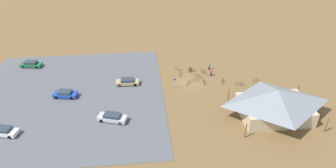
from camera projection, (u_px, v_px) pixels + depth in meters
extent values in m
plane|color=brown|center=(189.00, 82.00, 60.86)|extent=(160.00, 160.00, 0.00)
cube|color=#56565B|center=(70.00, 97.00, 56.25)|extent=(34.66, 35.88, 0.05)
cube|color=#C6B28E|center=(274.00, 110.00, 50.75)|extent=(11.17, 7.78, 2.63)
pyramid|color=gray|center=(277.00, 97.00, 49.40)|extent=(13.31, 9.91, 2.54)
cylinder|color=brown|center=(298.00, 92.00, 55.40)|extent=(0.20, 0.20, 2.63)
cylinder|color=brown|center=(228.00, 96.00, 54.23)|extent=(0.20, 0.20, 2.63)
cylinder|color=brown|center=(326.00, 125.00, 47.26)|extent=(0.20, 0.20, 2.63)
cylinder|color=brown|center=(246.00, 131.00, 46.10)|extent=(0.20, 0.20, 2.63)
cylinder|color=brown|center=(190.00, 69.00, 64.50)|extent=(0.60, 0.60, 0.90)
cylinder|color=#99999E|center=(175.00, 83.00, 58.44)|extent=(0.08, 0.08, 2.20)
cube|color=#1959B2|center=(175.00, 80.00, 58.03)|extent=(0.56, 0.04, 0.40)
torus|color=black|center=(204.00, 83.00, 59.82)|extent=(0.04, 0.73, 0.73)
torus|color=black|center=(203.00, 80.00, 60.71)|extent=(0.04, 0.73, 0.73)
cylinder|color=#197A7F|center=(204.00, 81.00, 60.20)|extent=(0.04, 0.97, 0.04)
cylinder|color=#197A7F|center=(204.00, 81.00, 59.98)|extent=(0.04, 0.04, 0.47)
cube|color=black|center=(204.00, 80.00, 59.86)|extent=(0.08, 0.20, 0.05)
cylinder|color=#197A7F|center=(203.00, 80.00, 60.50)|extent=(0.04, 0.04, 0.48)
cylinder|color=black|center=(204.00, 79.00, 60.37)|extent=(0.48, 0.03, 0.03)
torus|color=black|center=(190.00, 82.00, 60.33)|extent=(0.45, 0.55, 0.67)
torus|color=black|center=(187.00, 84.00, 59.58)|extent=(0.45, 0.55, 0.67)
cylinder|color=red|center=(188.00, 82.00, 59.90)|extent=(0.63, 0.78, 0.04)
cylinder|color=red|center=(189.00, 82.00, 59.97)|extent=(0.04, 0.04, 0.44)
cube|color=black|center=(189.00, 81.00, 59.86)|extent=(0.19, 0.21, 0.05)
cylinder|color=red|center=(187.00, 83.00, 59.54)|extent=(0.04, 0.04, 0.43)
cylinder|color=black|center=(187.00, 82.00, 59.43)|extent=(0.40, 0.32, 0.03)
torus|color=black|center=(222.00, 82.00, 60.11)|extent=(0.37, 0.65, 0.71)
torus|color=black|center=(223.00, 80.00, 60.87)|extent=(0.37, 0.65, 0.71)
cylinder|color=#2347B7|center=(223.00, 81.00, 60.43)|extent=(0.45, 0.79, 0.04)
cylinder|color=#2347B7|center=(223.00, 81.00, 60.25)|extent=(0.04, 0.04, 0.39)
cube|color=black|center=(223.00, 80.00, 60.15)|extent=(0.17, 0.21, 0.05)
cylinder|color=#2347B7|center=(223.00, 79.00, 60.67)|extent=(0.04, 0.04, 0.46)
cylinder|color=black|center=(223.00, 78.00, 60.55)|extent=(0.44, 0.26, 0.03)
torus|color=black|center=(237.00, 84.00, 59.52)|extent=(0.75, 0.18, 0.75)
torus|color=black|center=(242.00, 84.00, 59.45)|extent=(0.75, 0.18, 0.75)
cylinder|color=#1E7F38|center=(239.00, 84.00, 59.42)|extent=(0.92, 0.21, 0.04)
cylinder|color=#1E7F38|center=(239.00, 83.00, 59.37)|extent=(0.04, 0.04, 0.48)
cube|color=black|center=(239.00, 82.00, 59.24)|extent=(0.21, 0.12, 0.05)
cylinder|color=#1E7F38|center=(242.00, 83.00, 59.32)|extent=(0.04, 0.04, 0.52)
cylinder|color=black|center=(242.00, 82.00, 59.18)|extent=(0.12, 0.48, 0.03)
torus|color=black|center=(180.00, 75.00, 62.52)|extent=(0.28, 0.73, 0.76)
torus|color=black|center=(181.00, 73.00, 63.42)|extent=(0.28, 0.73, 0.76)
cylinder|color=#B7B7BC|center=(180.00, 73.00, 62.91)|extent=(0.36, 0.96, 0.04)
cylinder|color=#B7B7BC|center=(180.00, 73.00, 62.70)|extent=(0.04, 0.04, 0.43)
cube|color=black|center=(180.00, 73.00, 62.59)|extent=(0.14, 0.22, 0.05)
cylinder|color=#B7B7BC|center=(181.00, 72.00, 63.20)|extent=(0.04, 0.04, 0.53)
cylinder|color=black|center=(181.00, 71.00, 63.06)|extent=(0.46, 0.19, 0.03)
torus|color=black|center=(176.00, 68.00, 65.37)|extent=(0.38, 0.59, 0.67)
torus|color=black|center=(179.00, 69.00, 64.72)|extent=(0.38, 0.59, 0.67)
cylinder|color=yellow|center=(178.00, 68.00, 64.99)|extent=(0.49, 0.77, 0.04)
cylinder|color=yellow|center=(177.00, 67.00, 65.06)|extent=(0.04, 0.04, 0.37)
cube|color=black|center=(177.00, 67.00, 64.97)|extent=(0.17, 0.21, 0.05)
cylinder|color=yellow|center=(179.00, 68.00, 64.67)|extent=(0.04, 0.04, 0.44)
cylinder|color=black|center=(179.00, 67.00, 64.55)|extent=(0.43, 0.28, 0.03)
torus|color=black|center=(255.00, 86.00, 59.10)|extent=(0.04, 0.66, 0.66)
torus|color=black|center=(256.00, 88.00, 58.28)|extent=(0.04, 0.66, 0.66)
cylinder|color=#722D9E|center=(256.00, 86.00, 58.63)|extent=(0.04, 0.89, 0.04)
cylinder|color=#722D9E|center=(255.00, 86.00, 58.74)|extent=(0.04, 0.04, 0.38)
cube|color=black|center=(255.00, 85.00, 58.64)|extent=(0.08, 0.20, 0.05)
cylinder|color=#722D9E|center=(256.00, 87.00, 58.24)|extent=(0.04, 0.04, 0.48)
cylinder|color=black|center=(257.00, 86.00, 58.12)|extent=(0.48, 0.03, 0.03)
torus|color=black|center=(258.00, 80.00, 61.00)|extent=(0.65, 0.26, 0.67)
torus|color=black|center=(254.00, 81.00, 60.63)|extent=(0.65, 0.26, 0.67)
cylinder|color=orange|center=(256.00, 80.00, 60.75)|extent=(0.89, 0.34, 0.04)
cylinder|color=orange|center=(256.00, 79.00, 60.76)|extent=(0.04, 0.04, 0.43)
cube|color=black|center=(257.00, 78.00, 60.65)|extent=(0.22, 0.14, 0.05)
cylinder|color=orange|center=(254.00, 80.00, 60.55)|extent=(0.04, 0.04, 0.42)
cylinder|color=black|center=(254.00, 79.00, 60.44)|extent=(0.19, 0.46, 0.03)
torus|color=black|center=(202.00, 71.00, 63.95)|extent=(0.45, 0.64, 0.75)
torus|color=black|center=(205.00, 73.00, 63.26)|extent=(0.45, 0.64, 0.75)
cylinder|color=black|center=(203.00, 72.00, 63.54)|extent=(0.56, 0.82, 0.04)
cylinder|color=black|center=(203.00, 71.00, 63.62)|extent=(0.04, 0.04, 0.40)
cube|color=black|center=(203.00, 70.00, 63.52)|extent=(0.18, 0.21, 0.05)
cylinder|color=black|center=(205.00, 72.00, 63.19)|extent=(0.04, 0.04, 0.53)
cylinder|color=black|center=(205.00, 71.00, 63.05)|extent=(0.42, 0.29, 0.03)
torus|color=black|center=(190.00, 71.00, 64.04)|extent=(0.67, 0.23, 0.68)
torus|color=black|center=(195.00, 70.00, 64.37)|extent=(0.67, 0.23, 0.68)
cylinder|color=silver|center=(193.00, 70.00, 64.14)|extent=(0.89, 0.29, 0.04)
cylinder|color=silver|center=(192.00, 70.00, 64.05)|extent=(0.04, 0.04, 0.36)
cube|color=black|center=(192.00, 69.00, 63.96)|extent=(0.21, 0.13, 0.05)
cylinder|color=silver|center=(194.00, 70.00, 64.22)|extent=(0.04, 0.04, 0.42)
cylinder|color=black|center=(194.00, 69.00, 64.12)|extent=(0.17, 0.47, 0.03)
torus|color=black|center=(200.00, 77.00, 61.98)|extent=(0.42, 0.56, 0.66)
torus|color=black|center=(196.00, 75.00, 62.61)|extent=(0.42, 0.56, 0.66)
cylinder|color=#197A7F|center=(198.00, 76.00, 62.24)|extent=(0.57, 0.76, 0.04)
cylinder|color=#197A7F|center=(199.00, 76.00, 62.08)|extent=(0.04, 0.04, 0.39)
cube|color=black|center=(199.00, 75.00, 61.98)|extent=(0.18, 0.21, 0.05)
cylinder|color=#197A7F|center=(196.00, 74.00, 62.42)|extent=(0.04, 0.04, 0.47)
cylinder|color=black|center=(197.00, 73.00, 62.30)|extent=(0.41, 0.31, 0.03)
torus|color=black|center=(198.00, 80.00, 60.97)|extent=(0.68, 0.15, 0.68)
torus|color=black|center=(192.00, 81.00, 60.73)|extent=(0.68, 0.15, 0.68)
cylinder|color=red|center=(195.00, 80.00, 60.79)|extent=(1.00, 0.19, 0.04)
cylinder|color=red|center=(196.00, 79.00, 60.78)|extent=(0.04, 0.04, 0.44)
cube|color=black|center=(196.00, 78.00, 60.67)|extent=(0.21, 0.11, 0.05)
cylinder|color=red|center=(193.00, 79.00, 60.63)|extent=(0.04, 0.04, 0.48)
cylinder|color=black|center=(193.00, 78.00, 60.50)|extent=(0.11, 0.48, 0.03)
cube|color=#1E6B3D|center=(31.00, 65.00, 66.05)|extent=(4.67, 2.44, 0.59)
cube|color=#2D3842|center=(31.00, 62.00, 65.75)|extent=(2.71, 1.90, 0.57)
cylinder|color=black|center=(23.00, 67.00, 65.61)|extent=(0.67, 0.33, 0.64)
cylinder|color=black|center=(26.00, 64.00, 66.87)|extent=(0.67, 0.33, 0.64)
cylinder|color=black|center=(37.00, 67.00, 65.44)|extent=(0.67, 0.33, 0.64)
cylinder|color=black|center=(40.00, 64.00, 66.70)|extent=(0.67, 0.33, 0.64)
cube|color=#BCBCC1|center=(112.00, 118.00, 49.94)|extent=(5.08, 3.16, 0.66)
cube|color=#2D3842|center=(112.00, 115.00, 49.64)|extent=(3.02, 2.31, 0.48)
cylinder|color=black|center=(101.00, 121.00, 49.69)|extent=(0.68, 0.41, 0.64)
cylinder|color=black|center=(105.00, 115.00, 50.99)|extent=(0.68, 0.41, 0.64)
cylinder|color=black|center=(120.00, 123.00, 49.12)|extent=(0.68, 0.41, 0.64)
cylinder|color=black|center=(123.00, 118.00, 50.42)|extent=(0.68, 0.41, 0.64)
cube|color=#1E42B2|center=(65.00, 94.00, 55.97)|extent=(4.50, 2.53, 0.63)
cube|color=#2D3842|center=(65.00, 92.00, 55.69)|extent=(2.62, 2.00, 0.46)
cylinder|color=black|center=(56.00, 98.00, 55.48)|extent=(0.67, 0.33, 0.64)
cylinder|color=black|center=(60.00, 93.00, 56.86)|extent=(0.67, 0.33, 0.64)
cylinder|color=black|center=(72.00, 98.00, 55.32)|extent=(0.67, 0.33, 0.64)
cylinder|color=black|center=(75.00, 93.00, 56.70)|extent=(0.67, 0.33, 0.64)
cube|color=tan|center=(128.00, 82.00, 59.76)|extent=(4.57, 2.02, 0.58)
cube|color=#2D3842|center=(127.00, 80.00, 59.48)|extent=(2.59, 1.70, 0.50)
cylinder|color=black|center=(120.00, 85.00, 59.12)|extent=(0.65, 0.25, 0.64)
cylinder|color=black|center=(120.00, 81.00, 60.46)|extent=(0.65, 0.25, 0.64)
cylinder|color=black|center=(135.00, 85.00, 59.26)|extent=(0.65, 0.25, 0.64)
cylinder|color=black|center=(135.00, 81.00, 60.60)|extent=(0.65, 0.25, 0.64)
cube|color=white|center=(3.00, 132.00, 47.03)|extent=(5.02, 2.89, 0.64)
cube|color=#2D3842|center=(2.00, 129.00, 46.74)|extent=(2.95, 2.17, 0.48)
cylinder|color=black|center=(10.00, 137.00, 46.29)|extent=(0.67, 0.37, 0.64)
cylinder|color=black|center=(16.00, 131.00, 47.60)|extent=(0.67, 0.37, 0.64)
cube|color=#2D3347|center=(209.00, 68.00, 65.07)|extent=(0.37, 0.40, 0.86)
cylinder|color=green|center=(209.00, 65.00, 64.67)|extent=(0.36, 0.36, 0.66)
sphere|color=tan|center=(210.00, 63.00, 64.43)|extent=(0.24, 0.24, 0.24)
cube|color=#2D3347|center=(211.00, 74.00, 62.75)|extent=(0.39, 0.35, 0.84)
cylinder|color=red|center=(211.00, 71.00, 62.39)|extent=(0.36, 0.36, 0.57)
sphere|color=tan|center=(211.00, 70.00, 62.18)|extent=(0.24, 0.24, 0.24)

